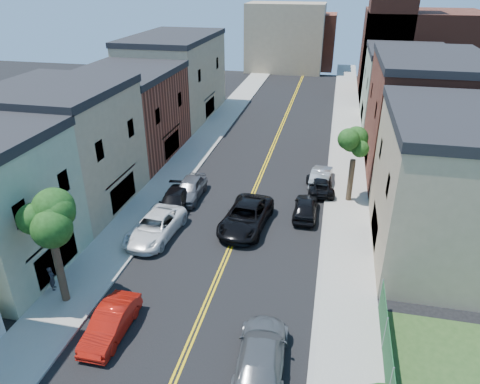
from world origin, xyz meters
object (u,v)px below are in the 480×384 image
Objects in this scene: grey_car_right at (261,355)px; white_pickup at (155,227)px; red_sedan at (111,323)px; black_car_left at (174,202)px; dark_car_right_far at (320,184)px; black_car_right at (306,207)px; grey_car_left at (190,189)px; silver_car_right at (321,176)px; pedestrian_left at (52,278)px; black_suv_lane at (246,216)px.

white_pickup is at bearing -49.97° from grey_car_right.
red_sedan is 0.86× the size of black_car_left.
grey_car_right reaches higher than dark_car_right_far.
grey_car_left is at bearing -6.29° from black_car_right.
pedestrian_left is (-14.60, -18.15, 0.15)m from silver_car_right.
black_suv_lane is at bearing 64.31° from silver_car_right.
white_pickup is at bearing 50.12° from silver_car_right.
grey_car_left is 0.88× the size of grey_car_right.
white_pickup is 7.76m from pedestrian_left.
grey_car_left is 18.33m from grey_car_right.
black_car_left is 16.52m from grey_car_right.
grey_car_right is 1.27× the size of black_car_right.
grey_car_left reaches higher than white_pickup.
white_pickup is 1.27× the size of dark_car_right_far.
red_sedan is 0.96× the size of dark_car_right_far.
silver_car_right is at bearing -98.35° from black_car_right.
silver_car_right is 0.72× the size of black_suv_lane.
black_car_left is at bearing 21.11° from dark_car_right_far.
black_car_right is 0.97× the size of silver_car_right.
red_sedan is 5.53m from pedestrian_left.
silver_car_right is 1.00× the size of dark_car_right_far.
grey_car_right is 3.73× the size of pedestrian_left.
dark_car_right_far is (9.65, 19.18, -0.09)m from red_sedan.
grey_car_left is (-0.84, 15.59, 0.12)m from red_sedan.
black_car_left is at bearing -59.14° from grey_car_right.
white_pickup reaches higher than black_car_left.
pedestrian_left is (-3.60, -10.70, 0.16)m from black_car_left.
white_pickup is at bearing -97.19° from black_car_left.
pedestrian_left is (-4.11, -13.14, 0.06)m from grey_car_left.
black_suv_lane is at bearing -34.20° from grey_car_left.
red_sedan is 13.23m from black_car_left.
grey_car_right is 15.09m from black_car_right.
grey_car_left is at bearing 151.73° from black_suv_lane.
black_suv_lane reaches higher than black_car_left.
red_sedan is 0.76× the size of white_pickup.
white_pickup reaches higher than silver_car_right.
black_suv_lane reaches higher than red_sedan.
white_pickup is 1.03× the size of grey_car_right.
red_sedan is 21.47m from dark_car_right_far.
silver_car_right is (11.00, 11.27, -0.05)m from white_pickup.
white_pickup is 1.13× the size of black_car_left.
grey_car_left is 11.09m from dark_car_right_far.
dark_car_right_far is at bearing 17.98° from grey_car_left.
silver_car_right reaches higher than black_car_left.
black_car_right is (10.14, 1.41, 0.01)m from black_car_left.
pedestrian_left reaches higher than dark_car_right_far.
white_pickup is at bearing 27.11° from black_car_right.
red_sedan is 2.92× the size of pedestrian_left.
silver_car_right is at bearing 26.89° from black_car_left.
black_suv_lane is at bearing -78.59° from grey_car_right.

